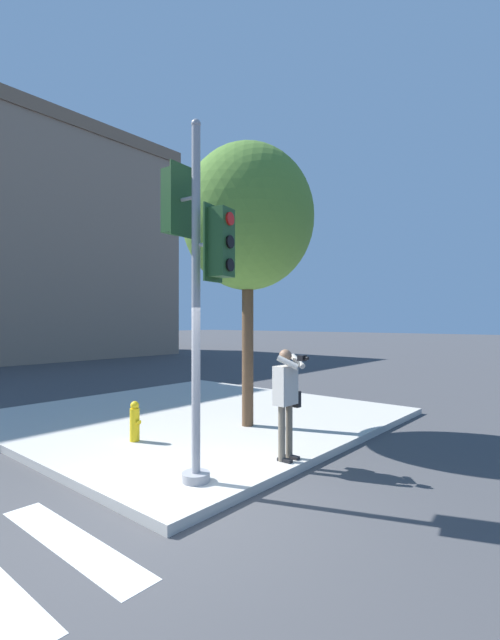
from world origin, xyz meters
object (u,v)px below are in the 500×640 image
(person_photographer, at_px, (287,394))
(street_tree, at_px, (248,219))
(traffic_signal_pole, at_px, (197,261))
(fire_hydrant, at_px, (135,421))

(person_photographer, xyz_separation_m, street_tree, (1.27, 1.89, 3.29))
(traffic_signal_pole, relative_size, fire_hydrant, 6.80)
(street_tree, bearing_deg, traffic_signal_pole, -152.16)
(person_photographer, xyz_separation_m, fire_hydrant, (-0.94, 2.70, -0.68))
(street_tree, xyz_separation_m, fire_hydrant, (-2.21, 0.81, -3.97))
(traffic_signal_pole, distance_m, fire_hydrant, 3.55)
(traffic_signal_pole, xyz_separation_m, fire_hydrant, (0.60, 2.29, -2.65))
(traffic_signal_pole, height_order, fire_hydrant, traffic_signal_pole)
(person_photographer, bearing_deg, fire_hydrant, 109.20)
(traffic_signal_pole, relative_size, person_photographer, 2.84)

